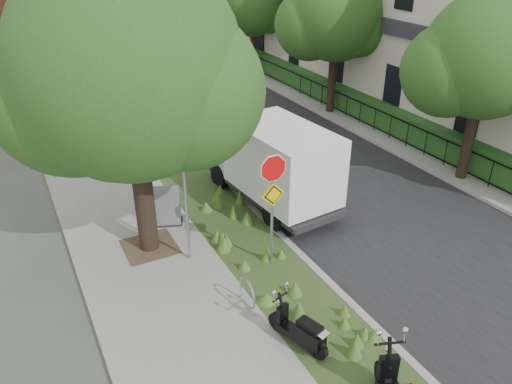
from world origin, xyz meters
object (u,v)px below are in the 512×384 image
scooter_near (304,334)px  box_truck (273,160)px  sign_assembly (273,189)px  utility_cabinet (167,207)px

scooter_near → box_truck: size_ratio=0.29×
sign_assembly → scooter_near: size_ratio=2.11×
sign_assembly → box_truck: bearing=60.6°
scooter_near → box_truck: 6.52m
utility_cabinet → box_truck: bearing=-2.9°
sign_assembly → box_truck: sign_assembly is taller
sign_assembly → utility_cabinet: 4.01m
sign_assembly → box_truck: 3.57m
box_truck → utility_cabinet: (-3.43, 0.18, -0.85)m
box_truck → utility_cabinet: box_truck is taller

